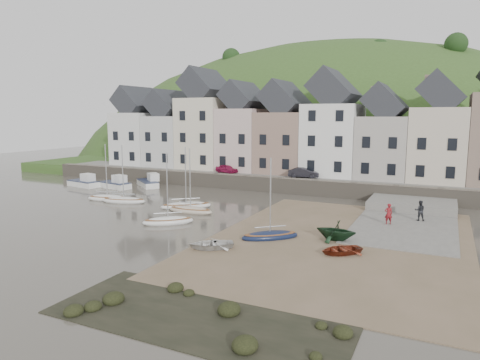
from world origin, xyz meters
The scene contains 25 objects.
ground centered at (0.00, 0.00, 0.00)m, with size 160.00×160.00×0.00m, color #423D33.
quay_land centered at (0.00, 32.00, 0.75)m, with size 90.00×30.00×1.50m, color #365120.
quay_street centered at (0.00, 20.50, 1.55)m, with size 70.00×7.00×0.10m, color slate.
seawall centered at (0.00, 17.00, 0.90)m, with size 70.00×1.20×1.80m, color slate.
beach centered at (11.00, 0.00, 0.03)m, with size 18.00×26.00×0.06m, color brown.
slipway centered at (15.00, 8.00, 0.06)m, with size 8.00×18.00×0.12m, color slate.
hillside centered at (-5.00, 60.00, -17.99)m, with size 134.40×84.00×84.00m.
townhouse_terrace centered at (1.76, 24.00, 7.32)m, with size 61.05×8.00×13.93m.
sailboat_0 centered at (-15.24, 4.43, 0.26)m, with size 4.65×2.77×6.32m.
sailboat_1 centered at (-12.75, 4.17, 0.26)m, with size 5.00×2.76×6.32m.
sailboat_2 centered at (-3.83, 3.14, 0.26)m, with size 4.60×1.68×6.32m.
sailboat_3 centered at (-5.36, 4.76, 0.26)m, with size 4.83×4.40×6.32m.
sailboat_4 centered at (-3.30, -1.32, 0.26)m, with size 4.27×3.96×6.32m.
sailboat_5 centered at (6.25, -1.87, 0.26)m, with size 4.33×3.99×6.32m.
motorboat_0 centered at (-19.86, 11.02, 0.58)m, with size 4.93×2.64×1.70m.
motorboat_1 centered at (-24.39, 10.24, 0.58)m, with size 4.95×2.54×1.70m.
motorboat_2 centered at (-16.98, 14.04, 0.58)m, with size 4.91×4.38×1.70m.
rowboat_white centered at (3.50, -5.97, 0.38)m, with size 2.21×3.09×0.64m, color silver.
rowboat_green centered at (10.81, -0.29, 0.83)m, with size 2.52×2.92×1.54m, color #16321B.
rowboat_red centered at (11.85, -3.28, 0.36)m, with size 2.04×2.86×0.59m, color maroon.
person_red centered at (13.70, 6.16, 1.00)m, with size 0.64×0.42×1.76m, color maroon.
person_dark centered at (15.99, 8.63, 1.00)m, with size 0.86×0.67×1.77m, color #212327.
car_left centered at (-8.39, 19.50, 2.15)m, with size 1.30×3.22×1.10m, color #9A1645.
car_right centered at (2.15, 19.50, 2.22)m, with size 1.30×3.74×1.23m, color black.
shore_rocks centered at (8.00, -15.25, 0.11)m, with size 14.00×6.00×0.70m.
Camera 1 is at (17.79, -31.22, 9.16)m, focal length 32.54 mm.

